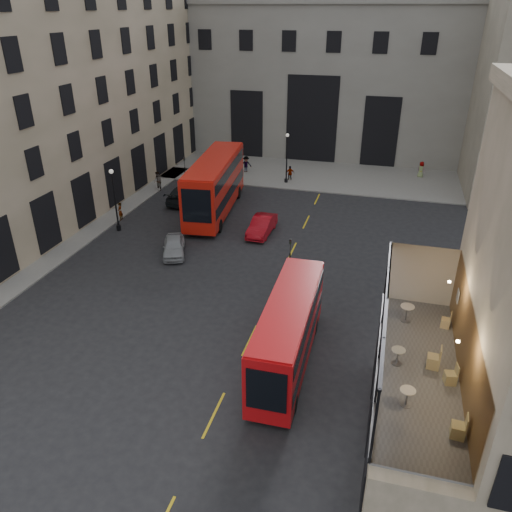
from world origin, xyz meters
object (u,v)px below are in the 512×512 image
(traffic_light_far, at_px, (185,171))
(pedestrian_b, at_px, (246,165))
(traffic_light_near, at_px, (290,258))
(cafe_chair_c, at_px, (434,361))
(bus_near, at_px, (288,330))
(car_b, at_px, (262,226))
(car_a, at_px, (174,246))
(cafe_table_mid, at_px, (398,354))
(pedestrian_a, at_px, (158,181))
(bicycle, at_px, (285,319))
(street_lamp_b, at_px, (287,161))
(street_lamp_a, at_px, (116,204))
(cafe_table_near, at_px, (407,395))
(pedestrian_d, at_px, (421,170))
(car_c, at_px, (184,194))
(cafe_table_far, at_px, (407,311))
(cafe_chair_a, at_px, (458,430))
(cafe_chair_d, at_px, (446,322))
(pedestrian_c, at_px, (290,173))
(bus_far, at_px, (215,183))
(pedestrian_e, at_px, (120,211))
(cafe_chair_b, at_px, (451,377))
(cyclist, at_px, (283,288))

(traffic_light_far, distance_m, pedestrian_b, 9.29)
(traffic_light_near, xyz_separation_m, cafe_chair_c, (8.04, -11.77, 2.46))
(bus_near, height_order, car_b, bus_near)
(car_a, height_order, cafe_table_mid, cafe_table_mid)
(cafe_table_mid, bearing_deg, pedestrian_a, 130.24)
(traffic_light_near, xyz_separation_m, car_b, (-4.13, 8.53, -1.69))
(car_a, bearing_deg, bicycle, -56.06)
(traffic_light_far, height_order, street_lamp_b, street_lamp_b)
(street_lamp_a, height_order, bicycle, street_lamp_a)
(cafe_table_near, relative_size, cafe_chair_c, 0.71)
(car_a, height_order, pedestrian_d, pedestrian_d)
(car_a, relative_size, bicycle, 2.47)
(bus_near, distance_m, car_c, 26.08)
(pedestrian_b, bearing_deg, cafe_table_mid, -100.30)
(pedestrian_a, bearing_deg, pedestrian_d, 48.55)
(car_b, bearing_deg, bicycle, -67.35)
(pedestrian_a, relative_size, cafe_table_far, 2.60)
(traffic_light_near, distance_m, bus_near, 7.57)
(car_c, height_order, pedestrian_a, pedestrian_a)
(car_b, xyz_separation_m, cafe_chair_a, (12.79, -23.71, 4.14))
(traffic_light_far, relative_size, pedestrian_a, 1.94)
(car_a, xyz_separation_m, cafe_chair_d, (18.27, -11.86, 4.16))
(car_a, xyz_separation_m, pedestrian_c, (4.83, 19.87, 0.16))
(street_lamp_b, relative_size, pedestrian_b, 2.74)
(bus_far, relative_size, pedestrian_b, 6.60)
(car_a, height_order, cafe_chair_c, cafe_chair_c)
(cafe_table_near, bearing_deg, car_c, 125.91)
(street_lamp_a, xyz_separation_m, cafe_table_far, (23.01, -14.77, 2.70))
(cafe_table_far, relative_size, cafe_chair_c, 0.79)
(traffic_light_near, bearing_deg, pedestrian_b, 112.66)
(traffic_light_near, relative_size, cafe_table_mid, 5.69)
(traffic_light_far, relative_size, street_lamp_a, 0.71)
(pedestrian_c, bearing_deg, car_b, 70.23)
(car_c, relative_size, bicycle, 3.35)
(traffic_light_near, height_order, pedestrian_c, traffic_light_near)
(pedestrian_e, height_order, cafe_chair_c, cafe_chair_c)
(cafe_table_far, bearing_deg, street_lamp_a, 147.30)
(car_a, height_order, pedestrian_b, pedestrian_b)
(street_lamp_b, height_order, bus_near, street_lamp_b)
(cafe_chair_b, bearing_deg, cafe_chair_a, -88.69)
(cafe_chair_b, bearing_deg, street_lamp_b, 111.50)
(pedestrian_e, bearing_deg, traffic_light_far, 151.29)
(pedestrian_d, relative_size, cafe_chair_c, 1.89)
(car_c, distance_m, pedestrian_c, 12.37)
(cafe_chair_b, bearing_deg, cafe_chair_d, 89.11)
(street_lamp_b, distance_m, car_b, 13.60)
(cyclist, xyz_separation_m, pedestrian_e, (-16.79, 9.21, 0.04))
(bus_near, relative_size, cyclist, 6.36)
(cyclist, relative_size, cafe_chair_c, 1.61)
(car_b, relative_size, pedestrian_e, 2.78)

